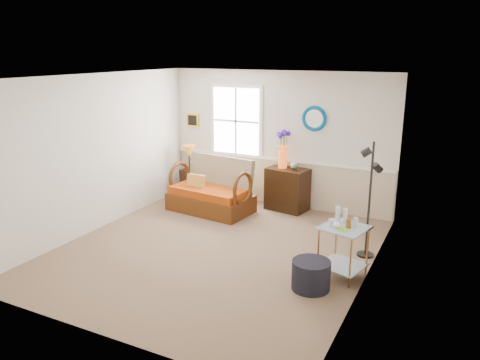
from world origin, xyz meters
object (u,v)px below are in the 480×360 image
at_px(loveseat, 210,186).
at_px(cabinet, 287,189).
at_px(lamp_stand, 190,183).
at_px(ottoman, 311,275).
at_px(side_table, 343,252).
at_px(floor_lamp, 369,200).

height_order(loveseat, cabinet, loveseat).
distance_m(lamp_stand, cabinet, 2.14).
relative_size(loveseat, ottoman, 3.10).
distance_m(side_table, ottoman, 0.61).
bearing_deg(cabinet, floor_lamp, -28.91).
height_order(lamp_stand, cabinet, cabinet).
height_order(cabinet, floor_lamp, floor_lamp).
height_order(loveseat, ottoman, loveseat).
height_order(lamp_stand, side_table, side_table).
relative_size(side_table, ottoman, 1.44).
bearing_deg(ottoman, loveseat, 142.25).
height_order(side_table, ottoman, side_table).
relative_size(loveseat, lamp_stand, 2.70).
height_order(cabinet, ottoman, cabinet).
bearing_deg(lamp_stand, side_table, -30.03).
height_order(side_table, floor_lamp, floor_lamp).
xyz_separation_m(side_table, floor_lamp, (0.15, 0.81, 0.51)).
xyz_separation_m(loveseat, lamp_stand, (-0.87, 0.65, -0.22)).
bearing_deg(side_table, floor_lamp, 79.52).
bearing_deg(side_table, cabinet, 126.15).
bearing_deg(side_table, lamp_stand, 149.97).
xyz_separation_m(loveseat, floor_lamp, (3.07, -0.73, 0.36)).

